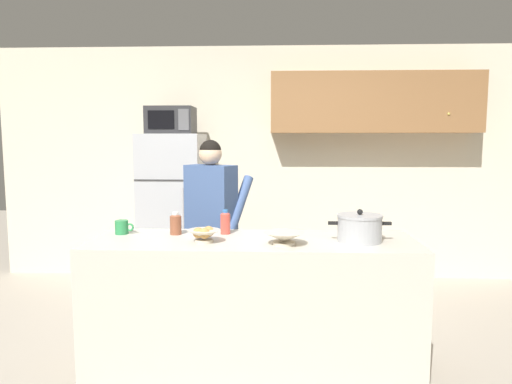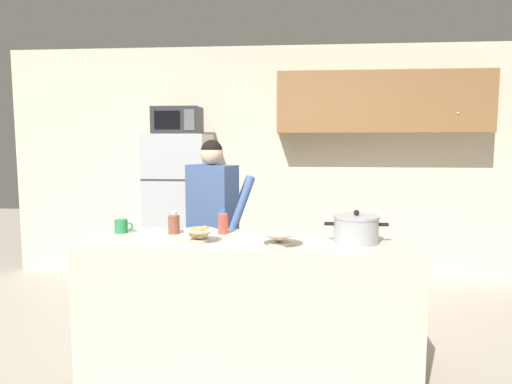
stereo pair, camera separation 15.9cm
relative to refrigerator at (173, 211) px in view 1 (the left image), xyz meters
name	(u,v)px [view 1 (the left image)]	position (x,y,z in m)	size (l,w,h in m)	color
ground_plane	(253,373)	(0.94, -1.85, -0.82)	(14.00, 14.00, 0.00)	#B2A899
back_wall_unit	(284,152)	(1.18, 0.40, 0.62)	(6.00, 0.48, 2.60)	beige
kitchen_island	(252,307)	(0.94, -1.85, -0.36)	(2.12, 0.68, 0.92)	beige
refrigerator	(173,211)	(0.00, 0.00, 0.00)	(0.64, 0.68, 1.63)	#B7BABF
microwave	(171,120)	(0.00, -0.02, 0.96)	(0.48, 0.37, 0.28)	#2D2D30
person_near_pot	(212,214)	(0.57, -1.11, 0.15)	(0.59, 0.56, 1.57)	black
cooking_pot	(360,228)	(1.62, -1.88, 0.19)	(0.40, 0.29, 0.21)	#ADAFB5
coffee_mug	(122,227)	(0.03, -1.71, 0.15)	(0.13, 0.09, 0.10)	#2D8C4C
bread_bowl	(204,234)	(0.64, -1.95, 0.16)	(0.21, 0.21, 0.10)	beige
empty_bowl	(284,238)	(1.14, -2.00, 0.15)	(0.25, 0.25, 0.08)	beige
bottle_near_edge	(225,222)	(0.74, -1.68, 0.19)	(0.07, 0.07, 0.17)	#D84C3F
bottle_mid_counter	(176,223)	(0.40, -1.71, 0.18)	(0.08, 0.08, 0.16)	brown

